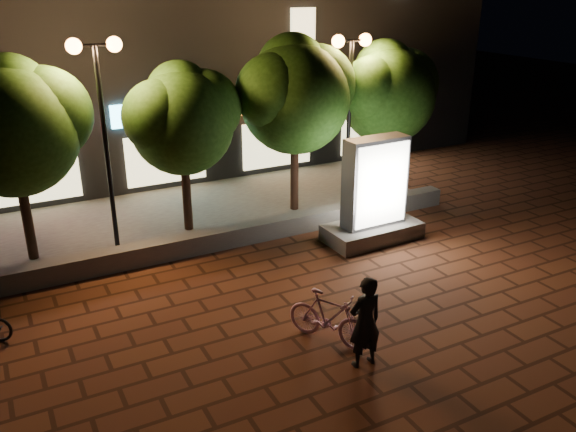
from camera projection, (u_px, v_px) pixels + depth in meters
ground at (254, 331)px, 11.77m from camera, size 80.00×80.00×0.00m
retaining_wall at (188, 245)px, 14.96m from camera, size 16.00×0.45×0.50m
sidewalk at (160, 220)px, 17.10m from camera, size 16.00×5.00×0.08m
building_block at (95, 25)px, 20.60m from camera, size 28.00×8.12×11.30m
tree_left at (13, 123)px, 13.50m from camera, size 3.60×3.00×4.89m
tree_mid at (183, 115)px, 15.31m from camera, size 3.24×2.70×4.50m
tree_right at (296, 91)px, 16.60m from camera, size 3.72×3.10×5.07m
tree_far_right at (388, 89)px, 18.05m from camera, size 3.48×2.90×4.76m
street_lamp_left at (100, 92)px, 13.91m from camera, size 1.26×0.36×5.18m
street_lamp_right at (351, 76)px, 16.97m from camera, size 1.26×0.36×4.98m
ad_kiosk at (374, 199)px, 15.53m from camera, size 2.60×1.35×2.78m
scooter_pink at (329, 318)px, 11.23m from camera, size 1.29×1.76×1.05m
rider at (365, 322)px, 10.43m from camera, size 0.65×0.43×1.76m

